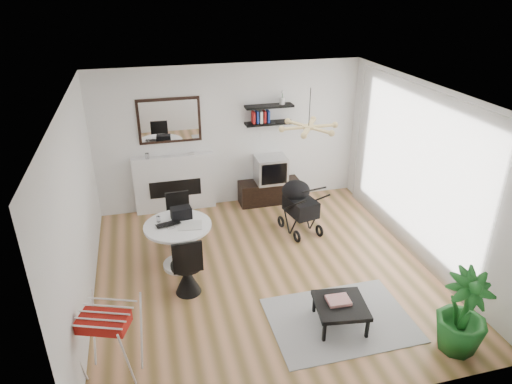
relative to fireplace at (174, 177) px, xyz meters
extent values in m
plane|color=brown|center=(1.10, -2.42, -0.69)|extent=(5.00, 5.00, 0.00)
plane|color=white|center=(1.10, -2.42, 2.01)|extent=(5.00, 5.00, 0.00)
plane|color=white|center=(1.10, 0.08, 0.66)|extent=(5.00, 0.00, 5.00)
plane|color=white|center=(-1.40, -2.42, 0.66)|extent=(0.00, 5.00, 5.00)
plane|color=white|center=(3.60, -2.42, 0.66)|extent=(0.00, 5.00, 5.00)
cube|color=white|center=(3.50, -2.22, 0.66)|extent=(0.04, 3.60, 2.60)
cube|color=white|center=(0.00, 0.00, -0.14)|extent=(1.50, 0.15, 1.10)
cube|color=black|center=(0.00, -0.06, -0.21)|extent=(0.95, 0.06, 0.32)
cube|color=black|center=(0.00, 0.06, 1.06)|extent=(1.12, 0.03, 0.82)
cube|color=white|center=(0.00, 0.04, 1.06)|extent=(1.02, 0.01, 0.72)
cube|color=black|center=(1.82, -0.05, 0.91)|extent=(0.90, 0.25, 0.04)
cube|color=black|center=(1.82, -0.05, 1.23)|extent=(0.90, 0.25, 0.04)
cube|color=black|center=(1.82, -0.14, -0.46)|extent=(1.19, 0.42, 0.45)
cube|color=silver|center=(1.83, -0.14, 0.02)|extent=(0.59, 0.51, 0.51)
cube|color=black|center=(1.83, -0.39, 0.02)|extent=(0.50, 0.01, 0.41)
cylinder|color=white|center=(-0.13, -1.93, -0.66)|extent=(0.54, 0.54, 0.06)
cylinder|color=white|center=(-0.13, -1.93, -0.31)|extent=(0.14, 0.14, 0.64)
cylinder|color=white|center=(-0.13, -1.93, 0.03)|extent=(1.01, 1.01, 0.04)
imported|color=black|center=(-0.25, -1.98, 0.07)|extent=(0.41, 0.31, 0.03)
cube|color=black|center=(-0.05, -1.75, 0.14)|extent=(0.32, 0.22, 0.18)
cube|color=white|center=(0.05, -2.01, 0.06)|extent=(0.39, 0.33, 0.01)
cylinder|color=white|center=(-0.39, -1.77, 0.10)|extent=(0.05, 0.05, 0.09)
cylinder|color=black|center=(-0.04, -1.29, -0.25)|extent=(0.42, 0.42, 0.05)
cone|color=black|center=(-0.04, -1.29, -0.48)|extent=(0.34, 0.34, 0.40)
cube|color=black|center=(-0.05, -1.10, -0.02)|extent=(0.38, 0.05, 0.43)
cylinder|color=black|center=(-0.09, -2.60, -0.23)|extent=(0.44, 0.44, 0.05)
cone|color=black|center=(-0.09, -2.60, -0.47)|extent=(0.36, 0.36, 0.42)
cube|color=black|center=(-0.09, -2.80, 0.02)|extent=(0.40, 0.05, 0.45)
cube|color=maroon|center=(-1.08, -3.88, 0.11)|extent=(0.59, 0.46, 0.14)
cube|color=black|center=(2.02, -1.37, -0.20)|extent=(0.52, 0.68, 0.28)
ellipsoid|color=black|center=(1.99, -1.19, 0.03)|extent=(0.49, 0.49, 0.35)
cylinder|color=black|center=(2.10, -1.75, 0.28)|extent=(0.45, 0.11, 0.03)
torus|color=black|center=(1.75, -1.14, -0.59)|extent=(0.09, 0.22, 0.21)
torus|color=black|center=(2.19, -1.05, -0.59)|extent=(0.09, 0.22, 0.21)
torus|color=black|center=(1.86, -1.70, -0.59)|extent=(0.09, 0.22, 0.21)
torus|color=black|center=(2.30, -1.61, -0.59)|extent=(0.09, 0.22, 0.21)
cube|color=gray|center=(1.76, -3.70, -0.68)|extent=(1.83, 1.32, 0.01)
cube|color=black|center=(1.71, -3.77, -0.37)|extent=(0.72, 0.72, 0.05)
cube|color=black|center=(1.40, -4.00, -0.54)|extent=(0.04, 0.04, 0.27)
cube|color=black|center=(1.94, -4.08, -0.54)|extent=(0.04, 0.04, 0.27)
cube|color=black|center=(1.48, -3.47, -0.54)|extent=(0.04, 0.04, 0.27)
cube|color=black|center=(2.02, -3.54, -0.54)|extent=(0.04, 0.04, 0.27)
cube|color=#B32E2C|center=(1.69, -3.73, -0.33)|extent=(0.30, 0.24, 0.04)
imported|color=#1A5D1F|center=(2.91, -4.50, -0.15)|extent=(0.62, 0.62, 1.06)
camera|label=1|loc=(-0.48, -7.95, 3.40)|focal=32.00mm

